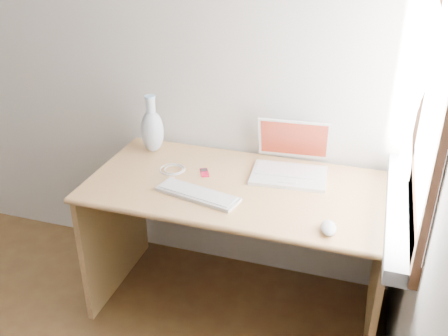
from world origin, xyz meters
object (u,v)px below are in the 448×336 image
(desk, at_px, (241,214))
(external_keyboard, at_px, (197,194))
(laptop, at_px, (291,163))
(vase, at_px, (152,129))

(desk, xyz_separation_m, external_keyboard, (-0.14, -0.24, 0.22))
(laptop, xyz_separation_m, vase, (-0.74, 0.02, 0.07))
(vase, bearing_deg, external_keyboard, -43.83)
(laptop, height_order, vase, vase)
(desk, distance_m, laptop, 0.36)
(laptop, xyz_separation_m, external_keyboard, (-0.35, -0.34, -0.04))
(desk, height_order, laptop, laptop)
(external_keyboard, distance_m, vase, 0.54)
(laptop, bearing_deg, external_keyboard, -140.53)
(desk, relative_size, laptop, 3.73)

